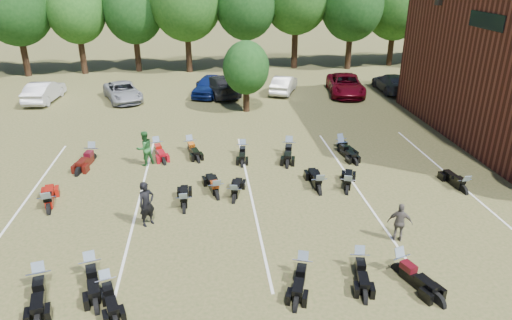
{
  "coord_description": "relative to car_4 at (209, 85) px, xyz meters",
  "views": [
    {
      "loc": [
        -4.86,
        -15.49,
        9.72
      ],
      "look_at": [
        -2.63,
        4.0,
        1.2
      ],
      "focal_mm": 32.0,
      "sensor_mm": 36.0,
      "label": 1
    }
  ],
  "objects": [
    {
      "name": "motorcycle_10",
      "position": [
        -1.48,
        -18.37,
        -0.78
      ],
      "size": [
        0.72,
        2.21,
        1.23
      ],
      "primitive_type": null,
      "rotation": [
        0.0,
        0.0,
        3.15
      ],
      "color": "black",
      "rests_on": "ground"
    },
    {
      "name": "motorcycle_7",
      "position": [
        -7.18,
        -17.81,
        -0.78
      ],
      "size": [
        1.29,
        2.53,
        1.35
      ],
      "primitive_type": null,
      "rotation": [
        0.0,
        0.0,
        3.37
      ],
      "color": "maroon",
      "rests_on": "ground"
    },
    {
      "name": "car_2",
      "position": [
        -6.6,
        -0.78,
        -0.1
      ],
      "size": [
        3.82,
        5.37,
        1.36
      ],
      "primitive_type": "imported",
      "rotation": [
        0.0,
        0.0,
        0.36
      ],
      "color": "gray",
      "rests_on": "ground"
    },
    {
      "name": "motorcycle_0",
      "position": [
        -4.42,
        -22.53,
        -0.78
      ],
      "size": [
        1.35,
        2.44,
        1.3
      ],
      "primitive_type": null,
      "rotation": [
        0.0,
        0.0,
        0.28
      ],
      "color": "black",
      "rests_on": "ground"
    },
    {
      "name": "motorcycle_8",
      "position": [
        -0.06,
        -17.34,
        -0.78
      ],
      "size": [
        1.17,
        2.39,
        1.28
      ],
      "primitive_type": null,
      "rotation": [
        0.0,
        0.0,
        3.34
      ],
      "color": "black",
      "rests_on": "ground"
    },
    {
      "name": "motorcycle_2",
      "position": [
        -3.75,
        -23.48,
        -0.78
      ],
      "size": [
        1.32,
        2.21,
        1.18
      ],
      "primitive_type": null,
      "rotation": [
        0.0,
        0.0,
        0.33
      ],
      "color": "black",
      "rests_on": "ground"
    },
    {
      "name": "motorcycle_9",
      "position": [
        0.7,
        -17.75,
        -0.78
      ],
      "size": [
        1.15,
        2.22,
        1.18
      ],
      "primitive_type": null,
      "rotation": [
        0.0,
        0.0,
        2.91
      ],
      "color": "black",
      "rests_on": "ground"
    },
    {
      "name": "motorcycle_11",
      "position": [
        5.92,
        -17.53,
        -0.78
      ],
      "size": [
        1.43,
        2.37,
        1.26
      ],
      "primitive_type": null,
      "rotation": [
        0.0,
        0.0,
        2.8
      ],
      "color": "black",
      "rests_on": "ground"
    },
    {
      "name": "tree_line",
      "position": [
        3.49,
        8.9,
        5.53
      ],
      "size": [
        56.0,
        6.0,
        9.79
      ],
      "color": "black",
      "rests_on": "ground"
    },
    {
      "name": "person_green",
      "position": [
        -3.6,
        -13.29,
        0.14
      ],
      "size": [
        1.13,
        1.09,
        1.84
      ],
      "primitive_type": "imported",
      "rotation": [
        0.0,
        0.0,
        3.75
      ],
      "color": "#235D28",
      "rests_on": "ground"
    },
    {
      "name": "motorcycle_1",
      "position": [
        -5.9,
        -23.01,
        -0.78
      ],
      "size": [
        1.31,
        2.51,
        1.34
      ],
      "primitive_type": null,
      "rotation": [
        0.0,
        0.0,
        0.24
      ],
      "color": "black",
      "rests_on": "ground"
    },
    {
      "name": "person_grey",
      "position": [
        6.66,
        -21.58,
        -0.0
      ],
      "size": [
        0.99,
        0.69,
        1.56
      ],
      "primitive_type": "imported",
      "rotation": [
        0.0,
        0.0,
        2.77
      ],
      "color": "#534D47",
      "rests_on": "ground"
    },
    {
      "name": "motorcycle_17",
      "position": [
        -1.34,
        -11.63,
        -0.78
      ],
      "size": [
        1.27,
        2.35,
        1.25
      ],
      "primitive_type": null,
      "rotation": [
        0.0,
        0.0,
        0.26
      ],
      "color": "black",
      "rests_on": "ground"
    },
    {
      "name": "car_6",
      "position": [
        10.78,
        -0.99,
        -0.0
      ],
      "size": [
        3.38,
        5.92,
        1.56
      ],
      "primitive_type": "imported",
      "rotation": [
        0.0,
        0.0,
        -0.15
      ],
      "color": "#5A0512",
      "rests_on": "ground"
    },
    {
      "name": "car_4",
      "position": [
        0.0,
        0.0,
        0.0
      ],
      "size": [
        3.24,
        4.92,
        1.56
      ],
      "primitive_type": "imported",
      "rotation": [
        0.0,
        0.0,
        -0.34
      ],
      "color": "#0C1A54",
      "rests_on": "ground"
    },
    {
      "name": "motorcycle_20",
      "position": [
        6.98,
        -12.88,
        -0.78
      ],
      "size": [
        1.1,
        2.33,
        1.25
      ],
      "primitive_type": null,
      "rotation": [
        0.0,
        0.0,
        0.18
      ],
      "color": "black",
      "rests_on": "ground"
    },
    {
      "name": "person_black",
      "position": [
        -2.87,
        -19.34,
        0.16
      ],
      "size": [
        0.81,
        0.78,
        1.87
      ],
      "primitive_type": "imported",
      "rotation": [
        0.0,
        0.0,
        0.67
      ],
      "color": "black",
      "rests_on": "ground"
    },
    {
      "name": "car_5",
      "position": [
        5.98,
        0.03,
        -0.09
      ],
      "size": [
        2.92,
        4.43,
        1.38
      ],
      "primitive_type": "imported",
      "rotation": [
        0.0,
        0.0,
        2.76
      ],
      "color": "beige",
      "rests_on": "ground"
    },
    {
      "name": "car_7",
      "position": [
        14.75,
        -0.59,
        -0.06
      ],
      "size": [
        2.14,
        4.99,
        1.43
      ],
      "primitive_type": "imported",
      "rotation": [
        0.0,
        0.0,
        3.12
      ],
      "color": "#3C3D41",
      "rests_on": "ground"
    },
    {
      "name": "motorcycle_18",
      "position": [
        7.12,
        -12.25,
        -0.78
      ],
      "size": [
        1.06,
        2.21,
        1.18
      ],
      "primitive_type": null,
      "rotation": [
        0.0,
        0.0,
        0.19
      ],
      "color": "black",
      "rests_on": "ground"
    },
    {
      "name": "parking_lines",
      "position": [
        1.49,
        -17.1,
        -0.77
      ],
      "size": [
        20.1,
        14.0,
        0.01
      ],
      "color": "silver",
      "rests_on": "ground"
    },
    {
      "name": "motorcycle_16",
      "position": [
        1.54,
        -12.49,
        -0.78
      ],
      "size": [
        0.89,
        2.16,
        1.17
      ],
      "primitive_type": null,
      "rotation": [
        0.0,
        0.0,
        -0.11
      ],
      "color": "black",
      "rests_on": "ground"
    },
    {
      "name": "motorcycle_15",
      "position": [
        -3.16,
        -11.68,
        -0.78
      ],
      "size": [
        1.33,
        2.37,
        1.26
      ],
      "primitive_type": null,
      "rotation": [
        0.0,
        0.0,
        0.29
      ],
      "color": "maroon",
      "rests_on": "ground"
    },
    {
      "name": "ground",
      "position": [
        4.49,
        -20.1,
        -0.78
      ],
      "size": [
        160.0,
        160.0,
        0.0
      ],
      "primitive_type": "plane",
      "color": "brown",
      "rests_on": "ground"
    },
    {
      "name": "car_3",
      "position": [
        0.7,
        -0.17,
        0.01
      ],
      "size": [
        3.98,
        5.9,
        1.59
      ],
      "primitive_type": "imported",
      "rotation": [
        0.0,
        0.0,
        3.5
      ],
      "color": "black",
      "rests_on": "ground"
    },
    {
      "name": "motorcycle_3",
      "position": [
        2.61,
        -23.25,
        -0.78
      ],
      "size": [
        1.37,
        2.31,
        1.23
      ],
      "primitive_type": null,
      "rotation": [
        0.0,
        0.0,
        -0.32
      ],
      "color": "black",
      "rests_on": "ground"
    },
    {
      "name": "motorcycle_19",
      "position": [
        4.08,
        -12.65,
        -0.78
      ],
      "size": [
        1.29,
        2.56,
        1.37
      ],
      "primitive_type": null,
      "rotation": [
        0.0,
        0.0,
        -0.22
      ],
      "color": "black",
      "rests_on": "ground"
    },
    {
      "name": "motorcycle_4",
      "position": [
        4.62,
        -23.13,
        -0.78
      ],
      "size": [
        1.09,
        2.25,
        1.2
      ],
      "primitive_type": null,
      "rotation": [
        0.0,
        0.0,
        -0.2
      ],
      "color": "black",
      "rests_on": "ground"
    },
    {
      "name": "motorcycle_13",
      "position": [
        11.23,
        -18.13,
        -0.78
      ],
      "size": [
        0.89,
        2.27,
        1.24
      ],
      "primitive_type": null,
      "rotation": [
        0.0,
        0.0,
        3.22
      ],
      "color": "black",
      "rests_on": "ground"
    },
    {
      "name": "car_1",
      "position": [
        -12.45,
        -0.39,
        -0.01
      ],
      "size": [
        2.04,
        4.82,
        1.55
      ],
      "primitive_type": "imported",
      "rotation": [
        0.0,
        0.0,
        3.05
      ],
      "color": "#B6B5B9",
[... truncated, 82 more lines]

